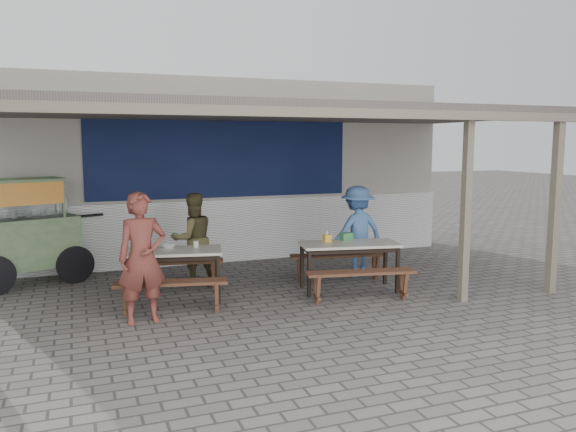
{
  "coord_description": "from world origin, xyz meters",
  "views": [
    {
      "loc": [
        -2.84,
        -7.41,
        2.29
      ],
      "look_at": [
        0.32,
        0.9,
        1.12
      ],
      "focal_mm": 35.0,
      "sensor_mm": 36.0,
      "label": 1
    }
  ],
  "objects_px": {
    "bench_left_street": "(171,289)",
    "patron_wall_side": "(193,239)",
    "condiment_bowl": "(169,246)",
    "bench_left_wall": "(175,268)",
    "table_left": "(173,255)",
    "donation_box": "(346,237)",
    "vendor_cart": "(26,228)",
    "patron_street_side": "(142,258)",
    "tissue_box": "(327,238)",
    "patron_right_table": "(357,231)",
    "bench_right_street": "(361,278)",
    "table_right": "(349,248)",
    "bench_right_wall": "(338,260)",
    "condiment_jar": "(196,244)"
  },
  "relations": [
    {
      "from": "tissue_box",
      "to": "condiment_jar",
      "type": "xyz_separation_m",
      "value": [
        -2.01,
        0.27,
        -0.01
      ]
    },
    {
      "from": "bench_left_street",
      "to": "patron_wall_side",
      "type": "height_order",
      "value": "patron_wall_side"
    },
    {
      "from": "patron_wall_side",
      "to": "patron_right_table",
      "type": "bearing_deg",
      "value": 162.43
    },
    {
      "from": "table_left",
      "to": "patron_wall_side",
      "type": "bearing_deg",
      "value": 73.39
    },
    {
      "from": "bench_left_wall",
      "to": "table_left",
      "type": "bearing_deg",
      "value": -90.0
    },
    {
      "from": "bench_right_wall",
      "to": "vendor_cart",
      "type": "height_order",
      "value": "vendor_cart"
    },
    {
      "from": "patron_right_table",
      "to": "condiment_bowl",
      "type": "xyz_separation_m",
      "value": [
        -3.24,
        -0.27,
        -0.0
      ]
    },
    {
      "from": "bench_left_wall",
      "to": "tissue_box",
      "type": "bearing_deg",
      "value": -8.5
    },
    {
      "from": "bench_left_street",
      "to": "patron_right_table",
      "type": "distance_m",
      "value": 3.55
    },
    {
      "from": "patron_wall_side",
      "to": "patron_right_table",
      "type": "relative_size",
      "value": 0.96
    },
    {
      "from": "tissue_box",
      "to": "condiment_bowl",
      "type": "distance_m",
      "value": 2.42
    },
    {
      "from": "patron_street_side",
      "to": "condiment_bowl",
      "type": "distance_m",
      "value": 1.15
    },
    {
      "from": "donation_box",
      "to": "table_left",
      "type": "bearing_deg",
      "value": 176.1
    },
    {
      "from": "patron_right_table",
      "to": "patron_wall_side",
      "type": "bearing_deg",
      "value": -15.62
    },
    {
      "from": "patron_right_table",
      "to": "condiment_jar",
      "type": "distance_m",
      "value": 2.87
    },
    {
      "from": "patron_wall_side",
      "to": "condiment_bowl",
      "type": "height_order",
      "value": "patron_wall_side"
    },
    {
      "from": "condiment_jar",
      "to": "table_right",
      "type": "bearing_deg",
      "value": -12.59
    },
    {
      "from": "patron_right_table",
      "to": "tissue_box",
      "type": "height_order",
      "value": "patron_right_table"
    },
    {
      "from": "bench_left_wall",
      "to": "bench_right_wall",
      "type": "xyz_separation_m",
      "value": [
        2.63,
        -0.44,
        0.0
      ]
    },
    {
      "from": "vendor_cart",
      "to": "patron_right_table",
      "type": "distance_m",
      "value": 5.43
    },
    {
      "from": "table_left",
      "to": "vendor_cart",
      "type": "distance_m",
      "value": 2.71
    },
    {
      "from": "table_right",
      "to": "condiment_jar",
      "type": "distance_m",
      "value": 2.34
    },
    {
      "from": "bench_right_wall",
      "to": "patron_wall_side",
      "type": "relative_size",
      "value": 1.09
    },
    {
      "from": "table_left",
      "to": "patron_wall_side",
      "type": "xyz_separation_m",
      "value": [
        0.47,
        0.87,
        0.07
      ]
    },
    {
      "from": "condiment_jar",
      "to": "condiment_bowl",
      "type": "height_order",
      "value": "condiment_jar"
    },
    {
      "from": "patron_street_side",
      "to": "condiment_jar",
      "type": "bearing_deg",
      "value": 42.92
    },
    {
      "from": "bench_right_wall",
      "to": "tissue_box",
      "type": "distance_m",
      "value": 0.71
    },
    {
      "from": "table_right",
      "to": "donation_box",
      "type": "relative_size",
      "value": 8.88
    },
    {
      "from": "patron_wall_side",
      "to": "table_right",
      "type": "bearing_deg",
      "value": 141.15
    },
    {
      "from": "condiment_bowl",
      "to": "bench_left_wall",
      "type": "bearing_deg",
      "value": 72.24
    },
    {
      "from": "bench_left_street",
      "to": "patron_wall_side",
      "type": "distance_m",
      "value": 1.69
    },
    {
      "from": "bench_left_street",
      "to": "patron_right_table",
      "type": "height_order",
      "value": "patron_right_table"
    },
    {
      "from": "bench_right_street",
      "to": "table_left",
      "type": "bearing_deg",
      "value": 168.95
    },
    {
      "from": "bench_right_wall",
      "to": "patron_street_side",
      "type": "height_order",
      "value": "patron_street_side"
    },
    {
      "from": "bench_left_street",
      "to": "condiment_bowl",
      "type": "bearing_deg",
      "value": 93.92
    },
    {
      "from": "table_right",
      "to": "vendor_cart",
      "type": "xyz_separation_m",
      "value": [
        -4.69,
        2.17,
        0.26
      ]
    },
    {
      "from": "table_right",
      "to": "donation_box",
      "type": "height_order",
      "value": "donation_box"
    },
    {
      "from": "bench_right_street",
      "to": "condiment_bowl",
      "type": "height_order",
      "value": "condiment_bowl"
    },
    {
      "from": "bench_left_street",
      "to": "vendor_cart",
      "type": "bearing_deg",
      "value": 140.0
    },
    {
      "from": "bench_left_street",
      "to": "tissue_box",
      "type": "relative_size",
      "value": 13.74
    },
    {
      "from": "vendor_cart",
      "to": "patron_street_side",
      "type": "relative_size",
      "value": 1.2
    },
    {
      "from": "table_left",
      "to": "donation_box",
      "type": "distance_m",
      "value": 2.71
    },
    {
      "from": "table_right",
      "to": "patron_right_table",
      "type": "xyz_separation_m",
      "value": [
        0.58,
        0.83,
        0.11
      ]
    },
    {
      "from": "patron_wall_side",
      "to": "tissue_box",
      "type": "bearing_deg",
      "value": 142.98
    },
    {
      "from": "bench_right_wall",
      "to": "vendor_cart",
      "type": "relative_size",
      "value": 0.8
    },
    {
      "from": "vendor_cart",
      "to": "patron_street_side",
      "type": "bearing_deg",
      "value": -79.3
    },
    {
      "from": "condiment_bowl",
      "to": "tissue_box",
      "type": "bearing_deg",
      "value": -7.65
    },
    {
      "from": "tissue_box",
      "to": "condiment_bowl",
      "type": "height_order",
      "value": "tissue_box"
    },
    {
      "from": "bench_left_street",
      "to": "condiment_jar",
      "type": "relative_size",
      "value": 17.04
    },
    {
      "from": "bench_left_wall",
      "to": "donation_box",
      "type": "bearing_deg",
      "value": -6.42
    }
  ]
}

